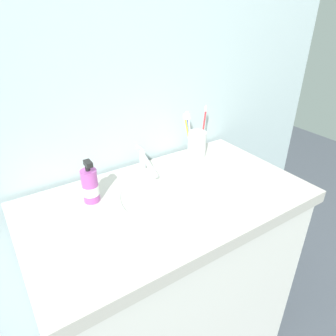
# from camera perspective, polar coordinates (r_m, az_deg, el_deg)

# --- Properties ---
(tiled_wall_back) EXTENTS (2.17, 0.04, 2.40)m
(tiled_wall_back) POSITION_cam_1_polar(r_m,az_deg,el_deg) (1.16, -8.77, 15.76)
(tiled_wall_back) COLOR silver
(tiled_wall_back) RESTS_ON ground
(vanity_counter) EXTENTS (0.97, 0.55, 0.87)m
(vanity_counter) POSITION_cam_1_polar(r_m,az_deg,el_deg) (1.34, 0.10, -20.99)
(vanity_counter) COLOR silver
(vanity_counter) RESTS_ON ground
(sink_basin) EXTENTS (0.41, 0.41, 0.12)m
(sink_basin) POSITION_cam_1_polar(r_m,az_deg,el_deg) (1.08, 0.88, -6.79)
(sink_basin) COLOR white
(sink_basin) RESTS_ON vanity_counter
(faucet) EXTENTS (0.02, 0.15, 0.09)m
(faucet) POSITION_cam_1_polar(r_m,az_deg,el_deg) (1.17, -4.25, 1.09)
(faucet) COLOR silver
(faucet) RESTS_ON sink_basin
(toothbrush_cup) EXTENTS (0.08, 0.08, 0.11)m
(toothbrush_cup) POSITION_cam_1_polar(r_m,az_deg,el_deg) (1.30, 5.45, 4.53)
(toothbrush_cup) COLOR white
(toothbrush_cup) RESTS_ON vanity_counter
(toothbrush_blue) EXTENTS (0.03, 0.03, 0.19)m
(toothbrush_blue) POSITION_cam_1_polar(r_m,az_deg,el_deg) (1.27, 3.96, 6.99)
(toothbrush_blue) COLOR blue
(toothbrush_blue) RESTS_ON toothbrush_cup
(toothbrush_yellow) EXTENTS (0.04, 0.03, 0.18)m
(toothbrush_yellow) POSITION_cam_1_polar(r_m,az_deg,el_deg) (1.27, 3.73, 6.78)
(toothbrush_yellow) COLOR yellow
(toothbrush_yellow) RESTS_ON toothbrush_cup
(toothbrush_white) EXTENTS (0.03, 0.02, 0.18)m
(toothbrush_white) POSITION_cam_1_polar(r_m,az_deg,el_deg) (1.27, 4.14, 6.74)
(toothbrush_white) COLOR white
(toothbrush_white) RESTS_ON toothbrush_cup
(toothbrush_red) EXTENTS (0.06, 0.04, 0.20)m
(toothbrush_red) POSITION_cam_1_polar(r_m,az_deg,el_deg) (1.32, 6.71, 7.72)
(toothbrush_red) COLOR red
(toothbrush_red) RESTS_ON toothbrush_cup
(soap_dispenser) EXTENTS (0.05, 0.06, 0.15)m
(soap_dispenser) POSITION_cam_1_polar(r_m,az_deg,el_deg) (1.03, -14.39, -3.28)
(soap_dispenser) COLOR #B24CA5
(soap_dispenser) RESTS_ON vanity_counter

